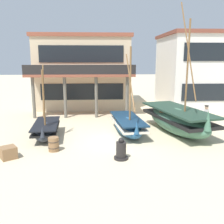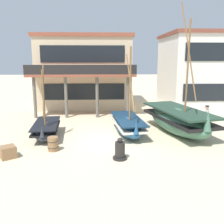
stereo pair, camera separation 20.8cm
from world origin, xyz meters
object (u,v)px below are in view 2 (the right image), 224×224
(wooden_barrel, at_px, (53,144))
(harbor_building_main, at_px, (85,71))
(cargo_crate, at_px, (8,152))
(harbor_building_annex, at_px, (204,71))
(fishing_boat_near_left, at_px, (128,125))
(capstan_winch, at_px, (120,151))
(fisherman_by_hull, at_px, (206,119))
(fishing_boat_centre_large, at_px, (178,120))
(fishing_boat_far_right, at_px, (46,129))

(wooden_barrel, distance_m, harbor_building_main, 12.96)
(cargo_crate, distance_m, harbor_building_annex, 18.96)
(fishing_boat_near_left, xyz_separation_m, wooden_barrel, (-3.98, -2.66, -0.21))
(wooden_barrel, height_order, cargo_crate, wooden_barrel)
(capstan_winch, bearing_deg, fisherman_by_hull, 35.25)
(capstan_winch, height_order, harbor_building_main, harbor_building_main)
(wooden_barrel, xyz_separation_m, harbor_building_main, (0.92, 12.59, 2.94))
(fisherman_by_hull, relative_size, harbor_building_annex, 0.22)
(fishing_boat_centre_large, distance_m, wooden_barrel, 7.57)
(cargo_crate, bearing_deg, fishing_boat_near_left, 30.65)
(fishing_boat_far_right, bearing_deg, fisherman_by_hull, 2.91)
(fishing_boat_far_right, height_order, wooden_barrel, fishing_boat_far_right)
(fishing_boat_far_right, height_order, fisherman_by_hull, fishing_boat_far_right)
(cargo_crate, bearing_deg, wooden_barrel, 23.49)
(fishing_boat_near_left, xyz_separation_m, harbor_building_main, (-3.06, 9.93, 2.72))
(fisherman_by_hull, bearing_deg, harbor_building_annex, 69.63)
(fisherman_by_hull, relative_size, capstan_winch, 1.67)
(cargo_crate, bearing_deg, fishing_boat_far_right, 70.08)
(wooden_barrel, bearing_deg, fishing_boat_centre_large, 21.01)
(wooden_barrel, xyz_separation_m, harbor_building_annex, (12.10, 11.58, 3.03))
(fishing_boat_far_right, bearing_deg, harbor_building_main, 80.61)
(fisherman_by_hull, height_order, wooden_barrel, fisherman_by_hull)
(fishing_boat_far_right, bearing_deg, capstan_winch, -41.03)
(harbor_building_main, height_order, harbor_building_annex, harbor_building_annex)
(fishing_boat_near_left, distance_m, wooden_barrel, 4.79)
(capstan_winch, height_order, cargo_crate, capstan_winch)
(fishing_boat_near_left, height_order, cargo_crate, fishing_boat_near_left)
(fisherman_by_hull, distance_m, wooden_barrel, 9.25)
(cargo_crate, distance_m, harbor_building_main, 14.04)
(harbor_building_annex, bearing_deg, wooden_barrel, -136.26)
(cargo_crate, bearing_deg, harbor_building_main, 78.09)
(harbor_building_annex, bearing_deg, capstan_winch, -124.79)
(fishing_boat_far_right, height_order, capstan_winch, fishing_boat_far_right)
(fisherman_by_hull, relative_size, wooden_barrel, 2.41)
(fishing_boat_centre_large, relative_size, harbor_building_annex, 1.01)
(fishing_boat_centre_large, height_order, wooden_barrel, fishing_boat_centre_large)
(fishing_boat_near_left, distance_m, fishing_boat_far_right, 4.78)
(fishing_boat_centre_large, bearing_deg, fishing_boat_far_right, -176.79)
(fishing_boat_near_left, relative_size, fishing_boat_far_right, 1.24)
(capstan_winch, xyz_separation_m, harbor_building_main, (-2.29, 13.80, 2.89))
(capstan_winch, relative_size, harbor_building_main, 0.11)
(fishing_boat_centre_large, bearing_deg, wooden_barrel, -158.99)
(cargo_crate, height_order, harbor_building_annex, harbor_building_annex)
(fishing_boat_near_left, relative_size, fisherman_by_hull, 3.04)
(fishing_boat_near_left, height_order, wooden_barrel, fishing_boat_near_left)
(fishing_boat_centre_large, xyz_separation_m, harbor_building_main, (-6.13, 9.88, 2.46))
(fishing_boat_near_left, bearing_deg, fishing_boat_far_right, -175.30)
(cargo_crate, relative_size, harbor_building_annex, 0.09)
(fishing_boat_near_left, bearing_deg, fisherman_by_hull, 1.14)
(fishing_boat_centre_large, distance_m, harbor_building_annex, 10.52)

